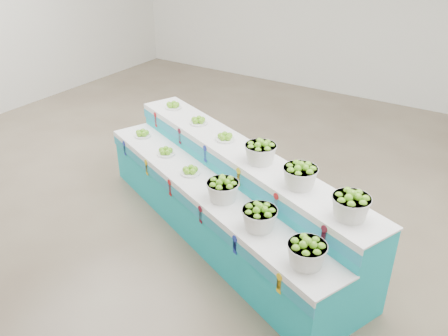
{
  "coord_description": "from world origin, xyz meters",
  "views": [
    {
      "loc": [
        3.17,
        -4.39,
        3.41
      ],
      "look_at": [
        0.67,
        -0.49,
        0.87
      ],
      "focal_mm": 37.44,
      "sensor_mm": 36.0,
      "label": 1
    }
  ],
  "objects": [
    {
      "name": "basket_lower_mid",
      "position": [
        1.46,
        -1.09,
        0.84
      ],
      "size": [
        0.45,
        0.45,
        0.25
      ],
      "primitive_type": null,
      "rotation": [
        0.0,
        0.0,
        -0.39
      ],
      "color": "silver",
      "rests_on": "display_stand"
    },
    {
      "name": "basket_upper_mid",
      "position": [
        1.65,
        -0.63,
        1.14
      ],
      "size": [
        0.45,
        0.45,
        0.25
      ],
      "primitive_type": null,
      "rotation": [
        0.0,
        0.0,
        -0.39
      ],
      "color": "silver",
      "rests_on": "display_stand"
    },
    {
      "name": "plate_lower_right",
      "position": [
        0.26,
        -0.59,
        0.77
      ],
      "size": [
        0.3,
        0.3,
        0.1
      ],
      "primitive_type": "cylinder",
      "rotation": [
        0.0,
        0.0,
        -0.39
      ],
      "color": "white",
      "rests_on": "display_stand"
    },
    {
      "name": "plate_lower_mid",
      "position": [
        -0.29,
        -0.36,
        0.77
      ],
      "size": [
        0.3,
        0.3,
        0.1
      ],
      "primitive_type": "cylinder",
      "rotation": [
        0.0,
        0.0,
        -0.39
      ],
      "color": "white",
      "rests_on": "display_stand"
    },
    {
      "name": "plate_upper_mid",
      "position": [
        -0.1,
        0.09,
        1.07
      ],
      "size": [
        0.3,
        0.3,
        0.1
      ],
      "primitive_type": "cylinder",
      "rotation": [
        0.0,
        0.0,
        -0.39
      ],
      "color": "white",
      "rests_on": "display_stand"
    },
    {
      "name": "basket_lower_left",
      "position": [
        0.88,
        -0.85,
        0.84
      ],
      "size": [
        0.45,
        0.45,
        0.25
      ],
      "primitive_type": null,
      "rotation": [
        0.0,
        0.0,
        -0.39
      ],
      "color": "silver",
      "rests_on": "display_stand"
    },
    {
      "name": "plate_upper_left",
      "position": [
        -0.72,
        0.35,
        1.07
      ],
      "size": [
        0.3,
        0.3,
        0.1
      ],
      "primitive_type": "cylinder",
      "rotation": [
        0.0,
        0.0,
        -0.39
      ],
      "color": "white",
      "rests_on": "display_stand"
    },
    {
      "name": "plate_lower_left",
      "position": [
        -0.91,
        -0.11,
        0.77
      ],
      "size": [
        0.3,
        0.3,
        0.1
      ],
      "primitive_type": "cylinder",
      "rotation": [
        0.0,
        0.0,
        -0.39
      ],
      "color": "white",
      "rests_on": "display_stand"
    },
    {
      "name": "basket_upper_left",
      "position": [
        1.07,
        -0.39,
        1.14
      ],
      "size": [
        0.45,
        0.45,
        0.25
      ],
      "primitive_type": null,
      "rotation": [
        0.0,
        0.0,
        -0.39
      ],
      "color": "silver",
      "rests_on": "display_stand"
    },
    {
      "name": "plate_upper_right",
      "position": [
        0.45,
        -0.14,
        1.07
      ],
      "size": [
        0.3,
        0.3,
        0.1
      ],
      "primitive_type": "cylinder",
      "rotation": [
        0.0,
        0.0,
        -0.39
      ],
      "color": "white",
      "rests_on": "display_stand"
    },
    {
      "name": "display_stand",
      "position": [
        0.67,
        -0.49,
        0.51
      ],
      "size": [
        4.09,
        2.49,
        1.02
      ],
      "primitive_type": null,
      "rotation": [
        0.0,
        0.0,
        -0.39
      ],
      "color": "#19B3C1",
      "rests_on": "ground"
    },
    {
      "name": "basket_upper_right",
      "position": [
        2.25,
        -0.88,
        1.14
      ],
      "size": [
        0.45,
        0.45,
        0.25
      ],
      "primitive_type": null,
      "rotation": [
        0.0,
        0.0,
        -0.39
      ],
      "color": "silver",
      "rests_on": "display_stand"
    },
    {
      "name": "basket_lower_right",
      "position": [
        2.06,
        -1.34,
        0.84
      ],
      "size": [
        0.45,
        0.45,
        0.25
      ],
      "primitive_type": null,
      "rotation": [
        0.0,
        0.0,
        -0.39
      ],
      "color": "silver",
      "rests_on": "display_stand"
    },
    {
      "name": "ground",
      "position": [
        0.0,
        0.0,
        0.0
      ],
      "size": [
        10.0,
        10.0,
        0.0
      ],
      "primitive_type": "plane",
      "color": "brown",
      "rests_on": "ground"
    }
  ]
}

